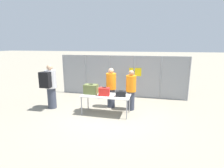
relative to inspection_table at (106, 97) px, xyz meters
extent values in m
plane|color=gray|center=(0.14, -0.12, -0.69)|extent=(120.00, 120.00, 0.00)
cylinder|color=gray|center=(-3.06, 2.47, 0.35)|extent=(0.07, 0.07, 2.08)
cylinder|color=gray|center=(-1.78, 2.47, 0.35)|extent=(0.07, 0.07, 2.08)
cylinder|color=gray|center=(-0.50, 2.47, 0.35)|extent=(0.07, 0.07, 2.08)
cylinder|color=gray|center=(0.78, 2.47, 0.35)|extent=(0.07, 0.07, 2.08)
cylinder|color=gray|center=(2.06, 2.47, 0.35)|extent=(0.07, 0.07, 2.08)
cylinder|color=gray|center=(3.34, 2.47, 0.35)|extent=(0.07, 0.07, 2.08)
cube|color=gray|center=(0.14, 2.47, 0.35)|extent=(6.40, 0.01, 2.08)
cube|color=gray|center=(0.14, 2.47, 1.36)|extent=(6.40, 0.04, 0.04)
cube|color=yellow|center=(0.83, 2.46, 0.60)|extent=(0.60, 0.01, 0.40)
cube|color=silver|center=(0.00, 0.00, 0.04)|extent=(1.83, 0.78, 0.02)
cylinder|color=#99999E|center=(-0.86, -0.33, -0.33)|extent=(0.04, 0.04, 0.72)
cylinder|color=#99999E|center=(0.86, -0.33, -0.33)|extent=(0.04, 0.04, 0.72)
cylinder|color=#99999E|center=(-0.86, 0.33, -0.33)|extent=(0.04, 0.04, 0.72)
cylinder|color=#99999E|center=(0.86, 0.33, -0.33)|extent=(0.04, 0.04, 0.72)
cube|color=#566033|center=(-0.62, 0.08, 0.24)|extent=(0.53, 0.35, 0.37)
cube|color=black|center=(-0.62, 0.08, 0.43)|extent=(0.16, 0.03, 0.02)
cube|color=red|center=(-0.04, -0.06, 0.21)|extent=(0.42, 0.28, 0.30)
cube|color=black|center=(-0.04, -0.06, 0.37)|extent=(0.16, 0.04, 0.02)
cube|color=black|center=(0.58, -0.02, 0.16)|extent=(0.39, 0.25, 0.20)
cube|color=black|center=(0.58, -0.02, 0.27)|extent=(0.15, 0.04, 0.02)
cylinder|color=#383D4C|center=(-2.36, 0.09, -0.25)|extent=(0.35, 0.35, 0.87)
cylinder|color=#B2B2B7|center=(-2.36, 0.09, 0.55)|extent=(0.45, 0.45, 0.73)
sphere|color=tan|center=(-2.36, 0.09, 1.03)|extent=(0.24, 0.24, 0.24)
cube|color=black|center=(-2.36, -0.26, 0.58)|extent=(0.41, 0.25, 0.61)
cylinder|color=#383D4C|center=(0.02, 0.78, -0.29)|extent=(0.31, 0.31, 0.80)
cylinder|color=orange|center=(0.02, 0.78, 0.44)|extent=(0.41, 0.41, 0.66)
sphere|color=tan|center=(0.02, 0.78, 0.88)|extent=(0.22, 0.22, 0.22)
cylinder|color=#383D4C|center=(0.87, 0.66, -0.30)|extent=(0.31, 0.31, 0.78)
cylinder|color=orange|center=(0.87, 0.66, 0.41)|extent=(0.40, 0.40, 0.65)
sphere|color=#A57A5B|center=(0.87, 0.66, 0.84)|extent=(0.21, 0.21, 0.21)
cube|color=#B2B2B7|center=(0.84, 3.96, -0.25)|extent=(2.69, 1.22, 0.51)
sphere|color=black|center=(0.37, 3.28, -0.35)|extent=(0.67, 0.67, 0.67)
sphere|color=black|center=(0.37, 4.63, -0.35)|extent=(0.67, 0.67, 0.67)
cylinder|color=#59595B|center=(-0.97, 3.96, -0.45)|extent=(0.94, 0.06, 0.06)
camera|label=1|loc=(1.69, -6.11, 1.92)|focal=28.00mm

